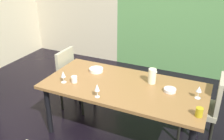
# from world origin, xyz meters

# --- Properties ---
(ground_plane) EXTENTS (5.93, 5.22, 0.02)m
(ground_plane) POSITION_xyz_m (0.00, 0.00, -0.01)
(ground_plane) COLOR black
(garden_window_panel) EXTENTS (3.65, 0.10, 2.77)m
(garden_window_panel) POSITION_xyz_m (1.14, 2.56, 1.38)
(garden_window_panel) COLOR #5A9150
(garden_window_panel) RESTS_ON ground_plane
(dining_table) EXTENTS (2.06, 1.00, 0.75)m
(dining_table) POSITION_xyz_m (0.41, 0.23, 0.68)
(dining_table) COLOR brown
(dining_table) RESTS_ON ground_plane
(chair_right_far) EXTENTS (0.44, 0.44, 0.94)m
(chair_right_far) POSITION_xyz_m (1.40, 0.55, 0.54)
(chair_right_far) COLOR #A39D81
(chair_right_far) RESTS_ON ground_plane
(chair_left_far) EXTENTS (0.44, 0.44, 0.94)m
(chair_left_far) POSITION_xyz_m (-0.59, 0.55, 0.54)
(chair_left_far) COLOR #A39D81
(chair_left_far) RESTS_ON ground_plane
(wine_glass_corner) EXTENTS (0.07, 0.07, 0.15)m
(wine_glass_corner) POSITION_xyz_m (1.30, 0.30, 0.87)
(wine_glass_corner) COLOR silver
(wine_glass_corner) RESTS_ON dining_table
(wine_glass_near_window) EXTENTS (0.07, 0.07, 0.16)m
(wine_glass_near_window) POSITION_xyz_m (-0.33, -0.03, 0.87)
(wine_glass_near_window) COLOR silver
(wine_glass_near_window) RESTS_ON dining_table
(wine_glass_rear) EXTENTS (0.06, 0.06, 0.17)m
(wine_glass_rear) POSITION_xyz_m (0.23, -0.17, 0.88)
(wine_glass_rear) COLOR silver
(wine_glass_rear) RESTS_ON dining_table
(serving_bowl_east) EXTENTS (0.15, 0.15, 0.04)m
(serving_bowl_east) POSITION_xyz_m (0.97, 0.31, 0.77)
(serving_bowl_east) COLOR silver
(serving_bowl_east) RESTS_ON dining_table
(serving_bowl_center) EXTENTS (0.20, 0.20, 0.05)m
(serving_bowl_center) POSITION_xyz_m (-0.11, 0.44, 0.78)
(serving_bowl_center) COLOR white
(serving_bowl_center) RESTS_ON dining_table
(cup_front) EXTENTS (0.08, 0.08, 0.08)m
(cup_front) POSITION_xyz_m (-0.21, 0.03, 0.80)
(cup_front) COLOR #F5DDD1
(cup_front) RESTS_ON dining_table
(cup_right) EXTENTS (0.08, 0.08, 0.10)m
(cup_right) POSITION_xyz_m (1.36, -0.07, 0.80)
(cup_right) COLOR #A99218
(cup_right) RESTS_ON dining_table
(pitcher_near_shelf) EXTENTS (0.11, 0.10, 0.20)m
(pitcher_near_shelf) POSITION_xyz_m (0.71, 0.43, 0.86)
(pitcher_near_shelf) COLOR beige
(pitcher_near_shelf) RESTS_ON dining_table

